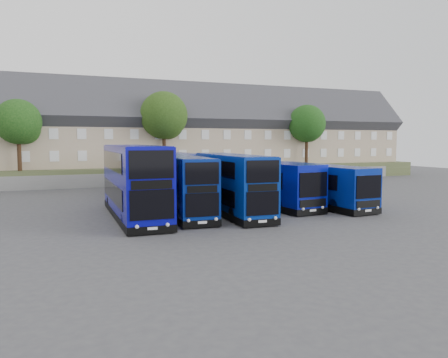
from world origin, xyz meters
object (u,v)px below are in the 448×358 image
tree_east (307,125)px  tree_far (315,125)px  dd_front_mid (184,187)px  coach_east_a (263,183)px  tree_mid (165,117)px  dd_front_left (134,183)px  tree_west (20,124)px

tree_east → tree_far: 9.23m
dd_front_mid → coach_east_a: (7.56, 2.61, -0.28)m
dd_front_mid → tree_mid: tree_mid is taller
coach_east_a → tree_east: 26.81m
tree_east → dd_front_mid: bearing=-137.7°
coach_east_a → tree_mid: bearing=92.5°
dd_front_left → tree_west: (-7.92, 22.12, 4.66)m
tree_west → tree_east: tree_east is taller
dd_front_left → coach_east_a: 11.21m
dd_front_mid → tree_west: size_ratio=1.37×
dd_front_mid → tree_far: 42.91m
tree_west → tree_east: bearing=0.0°
dd_front_left → tree_east: (28.08, 22.12, 4.99)m
dd_front_mid → coach_east_a: bearing=23.8°
tree_east → tree_far: bearing=49.4°
dd_front_mid → tree_far: (30.69, 29.44, 5.71)m
tree_west → tree_east: 36.00m
coach_east_a → tree_east: bearing=43.6°
dd_front_left → tree_east: size_ratio=1.51×
tree_mid → tree_far: 26.80m
coach_east_a → dd_front_left: bearing=-173.7°
dd_front_left → tree_west: tree_west is taller
tree_mid → tree_east: (20.00, -0.50, -0.68)m
tree_far → tree_mid: bearing=-166.0°
dd_front_mid → coach_east_a: 8.00m
tree_west → tree_far: size_ratio=0.88×
tree_west → tree_far: bearing=9.5°
tree_mid → coach_east_a: bearing=-82.0°
dd_front_mid → tree_west: (-11.31, 22.44, 5.04)m
tree_west → tree_east: size_ratio=0.94×
tree_mid → tree_far: size_ratio=1.06×
dd_front_mid → dd_front_left: bearing=179.4°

